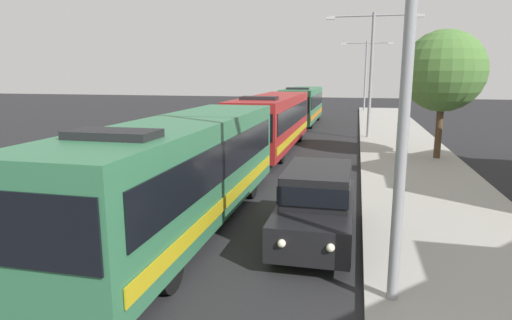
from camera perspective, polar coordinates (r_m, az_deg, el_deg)
name	(u,v)px	position (r m, az deg, el deg)	size (l,w,h in m)	color
bus_lead	(185,169)	(12.17, -9.42, -1.12)	(2.58, 11.76, 3.21)	#33724C
bus_second_in_line	(273,120)	(24.54, 2.26, 5.28)	(2.58, 12.07, 3.21)	maroon
bus_middle	(302,104)	(37.81, 6.15, 7.35)	(2.58, 10.71, 3.21)	#33724C
white_suv	(317,201)	(11.37, 8.06, -5.39)	(1.86, 4.86, 1.90)	black
streetlamp_near	(411,9)	(7.92, 19.83, 18.22)	(5.09, 0.28, 8.58)	gray
streetlamp_mid	(372,62)	(29.39, 15.03, 12.44)	(5.99, 0.28, 7.93)	gray
streetlamp_far	(366,68)	(50.93, 14.32, 11.67)	(5.64, 0.28, 7.67)	gray
roadside_tree	(444,71)	(23.00, 23.56, 10.71)	(3.91, 3.91, 6.22)	#4C3823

